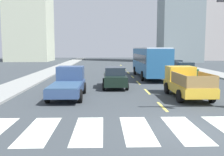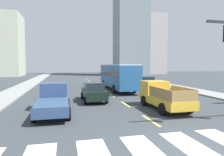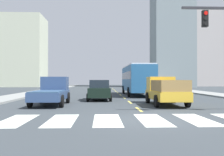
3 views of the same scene
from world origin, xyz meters
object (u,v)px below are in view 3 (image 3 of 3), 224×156
object	(u,v)px
city_bus	(137,78)
sedan_mid	(163,86)
sedan_far	(171,88)
pickup_stakebed	(164,91)
sedan_near_left	(99,90)
pickup_dark	(52,91)

from	to	relation	value
city_bus	sedan_mid	size ratio (longest dim) A/B	2.45
city_bus	sedan_mid	world-z (taller)	city_bus
city_bus	sedan_far	distance (m)	3.97
sedan_far	pickup_stakebed	bearing A→B (deg)	-105.49
sedan_far	sedan_near_left	distance (m)	10.73
city_bus	sedan_far	size ratio (longest dim) A/B	2.45
pickup_stakebed	city_bus	size ratio (longest dim) A/B	0.48
pickup_stakebed	sedan_near_left	size ratio (longest dim) A/B	1.18
pickup_stakebed	sedan_near_left	xyz separation A→B (m)	(-4.60, 4.05, -0.08)
city_bus	sedan_near_left	size ratio (longest dim) A/B	2.45
pickup_stakebed	pickup_dark	distance (m)	7.90
pickup_dark	sedan_mid	bearing A→B (deg)	52.37
sedan_mid	pickup_stakebed	bearing A→B (deg)	-101.07
city_bus	sedan_far	world-z (taller)	city_bus
sedan_near_left	sedan_mid	size ratio (longest dim) A/B	1.00
pickup_stakebed	sedan_far	world-z (taller)	pickup_stakebed
pickup_stakebed	pickup_dark	size ratio (longest dim) A/B	1.00
sedan_far	sedan_mid	xyz separation A→B (m)	(0.47, 5.72, 0.00)
city_bus	sedan_near_left	bearing A→B (deg)	-120.29
city_bus	sedan_mid	distance (m)	7.19
pickup_stakebed	pickup_dark	xyz separation A→B (m)	(-7.89, 0.31, -0.02)
pickup_stakebed	sedan_near_left	world-z (taller)	pickup_stakebed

